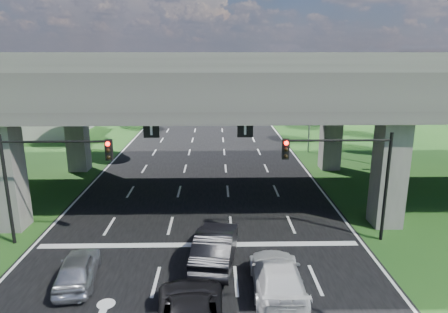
{
  "coord_description": "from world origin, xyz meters",
  "views": [
    {
      "loc": [
        0.92,
        -15.95,
        9.98
      ],
      "look_at": [
        1.44,
        8.43,
        3.62
      ],
      "focal_mm": 32.0,
      "sensor_mm": 36.0,
      "label": 1
    }
  ],
  "objects_px": {
    "signal_right": "(348,167)",
    "car_white": "(277,277)",
    "signal_left": "(46,169)",
    "streetlight_far": "(307,95)",
    "car_dark": "(216,246)",
    "car_silver": "(78,269)",
    "streetlight_beyond": "(281,83)"
  },
  "relations": [
    {
      "from": "streetlight_far",
      "to": "car_white",
      "type": "relative_size",
      "value": 1.93
    },
    {
      "from": "streetlight_far",
      "to": "car_white",
      "type": "distance_m",
      "value": 26.35
    },
    {
      "from": "car_white",
      "to": "signal_right",
      "type": "bearing_deg",
      "value": -130.33
    },
    {
      "from": "streetlight_beyond",
      "to": "car_dark",
      "type": "bearing_deg",
      "value": -103.53
    },
    {
      "from": "streetlight_beyond",
      "to": "car_dark",
      "type": "height_order",
      "value": "streetlight_beyond"
    },
    {
      "from": "signal_left",
      "to": "streetlight_far",
      "type": "distance_m",
      "value": 26.95
    },
    {
      "from": "signal_left",
      "to": "car_white",
      "type": "relative_size",
      "value": 1.16
    },
    {
      "from": "signal_right",
      "to": "car_silver",
      "type": "height_order",
      "value": "signal_right"
    },
    {
      "from": "signal_left",
      "to": "car_silver",
      "type": "xyz_separation_m",
      "value": [
        2.6,
        -3.93,
        -3.48
      ]
    },
    {
      "from": "car_dark",
      "to": "signal_right",
      "type": "bearing_deg",
      "value": -154.61
    },
    {
      "from": "streetlight_far",
      "to": "car_dark",
      "type": "xyz_separation_m",
      "value": [
        -9.21,
        -22.27,
        -4.96
      ]
    },
    {
      "from": "signal_left",
      "to": "streetlight_far",
      "type": "height_order",
      "value": "streetlight_far"
    },
    {
      "from": "signal_right",
      "to": "streetlight_beyond",
      "type": "distance_m",
      "value": 36.17
    },
    {
      "from": "car_dark",
      "to": "streetlight_far",
      "type": "bearing_deg",
      "value": -104.8
    },
    {
      "from": "signal_right",
      "to": "signal_left",
      "type": "relative_size",
      "value": 1.0
    },
    {
      "from": "streetlight_beyond",
      "to": "car_silver",
      "type": "relative_size",
      "value": 2.52
    },
    {
      "from": "streetlight_far",
      "to": "car_white",
      "type": "height_order",
      "value": "streetlight_far"
    },
    {
      "from": "signal_left",
      "to": "streetlight_beyond",
      "type": "distance_m",
      "value": 40.3
    },
    {
      "from": "car_white",
      "to": "streetlight_beyond",
      "type": "bearing_deg",
      "value": -98.28
    },
    {
      "from": "streetlight_far",
      "to": "car_silver",
      "type": "bearing_deg",
      "value": -122.56
    },
    {
      "from": "signal_right",
      "to": "car_white",
      "type": "xyz_separation_m",
      "value": [
        -4.33,
        -4.95,
        -3.4
      ]
    },
    {
      "from": "streetlight_far",
      "to": "streetlight_beyond",
      "type": "height_order",
      "value": "same"
    },
    {
      "from": "streetlight_far",
      "to": "car_white",
      "type": "bearing_deg",
      "value": -104.8
    },
    {
      "from": "car_silver",
      "to": "streetlight_far",
      "type": "bearing_deg",
      "value": -129.82
    },
    {
      "from": "streetlight_far",
      "to": "car_white",
      "type": "xyz_separation_m",
      "value": [
        -6.61,
        -25.0,
        -5.06
      ]
    },
    {
      "from": "signal_right",
      "to": "streetlight_far",
      "type": "height_order",
      "value": "streetlight_far"
    },
    {
      "from": "car_silver",
      "to": "car_white",
      "type": "relative_size",
      "value": 0.76
    },
    {
      "from": "signal_right",
      "to": "car_white",
      "type": "distance_m",
      "value": 7.4
    },
    {
      "from": "streetlight_beyond",
      "to": "car_silver",
      "type": "bearing_deg",
      "value": -110.96
    },
    {
      "from": "signal_right",
      "to": "signal_left",
      "type": "distance_m",
      "value": 15.65
    },
    {
      "from": "signal_right",
      "to": "signal_left",
      "type": "bearing_deg",
      "value": 180.0
    },
    {
      "from": "signal_left",
      "to": "streetlight_beyond",
      "type": "height_order",
      "value": "streetlight_beyond"
    }
  ]
}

